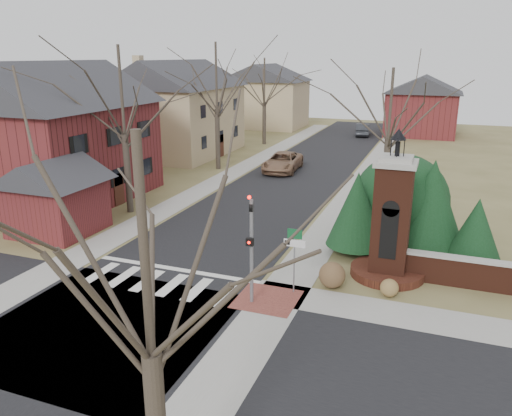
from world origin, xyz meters
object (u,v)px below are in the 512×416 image
at_px(traffic_signal_pole, 251,241).
at_px(brick_gate_monument, 391,229).
at_px(pickup_truck, 283,162).
at_px(distant_car, 363,130).
at_px(sign_post, 294,248).

relative_size(traffic_signal_pole, brick_gate_monument, 0.69).
height_order(pickup_truck, distant_car, pickup_truck).
relative_size(brick_gate_monument, pickup_truck, 1.16).
bearing_deg(traffic_signal_pole, sign_post, 47.57).
height_order(brick_gate_monument, pickup_truck, brick_gate_monument).
xyz_separation_m(traffic_signal_pole, brick_gate_monument, (4.70, 4.42, -0.42)).
distance_m(traffic_signal_pole, sign_post, 2.02).
relative_size(traffic_signal_pole, sign_post, 1.64).
xyz_separation_m(pickup_truck, distant_car, (3.20, 21.56, -0.05)).
height_order(traffic_signal_pole, distant_car, traffic_signal_pole).
xyz_separation_m(brick_gate_monument, distant_car, (-7.40, 39.66, -1.44)).
xyz_separation_m(brick_gate_monument, pickup_truck, (-10.60, 18.10, -1.39)).
distance_m(sign_post, distant_car, 42.87).
relative_size(pickup_truck, distant_car, 1.27).
xyz_separation_m(traffic_signal_pole, sign_post, (1.29, 1.41, -0.64)).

